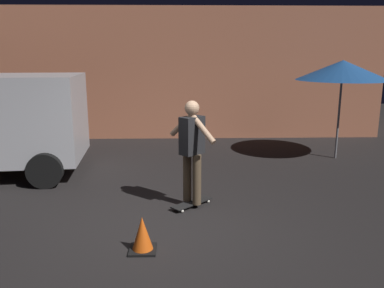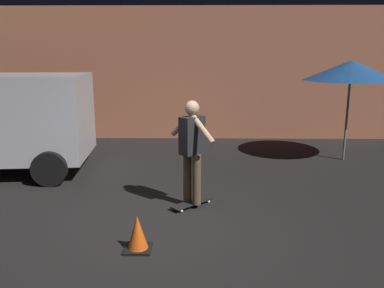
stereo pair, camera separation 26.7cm
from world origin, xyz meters
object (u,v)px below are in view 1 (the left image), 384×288
at_px(patio_umbrella, 343,70).
at_px(skateboard_ridden, 192,203).
at_px(skater, 192,145).
at_px(traffic_cone, 142,235).

height_order(patio_umbrella, skateboard_ridden, patio_umbrella).
relative_size(skateboard_ridden, skater, 0.42).
relative_size(skater, traffic_cone, 3.63).
xyz_separation_m(patio_umbrella, traffic_cone, (-4.19, -4.43, -1.86)).
relative_size(patio_umbrella, traffic_cone, 5.00).
bearing_deg(skateboard_ridden, skater, 180.00).
bearing_deg(patio_umbrella, skater, -140.00).
height_order(skateboard_ridden, skater, skater).
relative_size(skateboard_ridden, traffic_cone, 1.54).
bearing_deg(skater, skateboard_ridden, 0.00).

